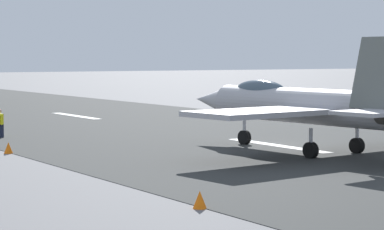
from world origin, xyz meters
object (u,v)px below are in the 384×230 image
(fighter_jet, at_px, (310,105))
(marker_cone_mid, at_px, (8,148))
(crew_person, at_px, (0,124))
(marker_cone_near, at_px, (200,200))

(fighter_jet, xyz_separation_m, marker_cone_mid, (7.51, 12.48, -2.07))
(crew_person, relative_size, marker_cone_near, 3.01)
(crew_person, distance_m, marker_cone_mid, 8.00)
(marker_cone_near, bearing_deg, marker_cone_mid, 0.00)
(fighter_jet, bearing_deg, marker_cone_mid, 58.97)
(crew_person, xyz_separation_m, marker_cone_mid, (-7.65, 2.25, -0.55))
(fighter_jet, distance_m, marker_cone_near, 15.85)
(marker_cone_near, height_order, marker_cone_mid, same)
(marker_cone_near, bearing_deg, fighter_jet, -52.59)
(marker_cone_near, relative_size, marker_cone_mid, 1.00)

